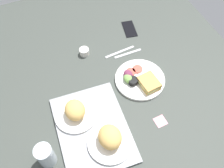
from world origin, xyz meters
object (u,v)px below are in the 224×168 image
plate_with_salad (140,80)px  cell_phone (129,29)px  serving_tray (93,129)px  fork (128,53)px  bread_plate_far (75,112)px  sticky_note (160,121)px  espresso_cup (84,52)px  knife (120,52)px  drinking_glass (46,156)px  bread_plate_near (110,139)px

plate_with_salad → cell_phone: size_ratio=1.89×
serving_tray → fork: serving_tray is taller
bread_plate_far → sticky_note: size_ratio=3.80×
serving_tray → fork: bearing=-43.6°
plate_with_salad → espresso_cup: 37.11cm
plate_with_salad → knife: 23.77cm
drinking_glass → espresso_cup: drinking_glass is taller
serving_tray → espresso_cup: espresso_cup is taller
knife → espresso_cup: bearing=-23.4°
fork → sticky_note: size_ratio=3.04×
serving_tray → bread_plate_near: bread_plate_near is taller
plate_with_salad → drinking_glass: drinking_glass is taller
cell_phone → fork: bearing=163.1°
bread_plate_far → serving_tray: bearing=-153.0°
espresso_cup → knife: (-6.60, -19.88, -1.75)cm
bread_plate_near → cell_phone: 76.98cm
bread_plate_near → plate_with_salad: bearing=-46.8°
fork → sticky_note: 46.30cm
plate_with_salad → knife: (23.67, 1.58, -1.51)cm
serving_tray → sticky_note: 33.56cm
espresso_cup → knife: bearing=-108.4°
bread_plate_far → fork: bread_plate_far is taller
serving_tray → bread_plate_near: size_ratio=2.15×
serving_tray → fork: 51.97cm
bread_plate_near → sticky_note: size_ratio=3.74×
espresso_cup → bread_plate_near: bearing=173.2°
drinking_glass → cell_phone: bearing=-47.7°
serving_tray → bread_plate_near: 11.76cm
bread_plate_near → cell_phone: size_ratio=1.45×
espresso_cup → cell_phone: bearing=-75.2°
drinking_glass → espresso_cup: (53.63, -35.31, -4.71)cm
plate_with_salad → sticky_note: (-25.51, 0.97, -1.70)cm
espresso_cup → sticky_note: 59.45cm
bread_plate_near → espresso_cup: (56.76, -6.80, -3.36)cm
cell_phone → bread_plate_near: bearing=158.7°
bread_plate_near → drinking_glass: drinking_glass is taller
sticky_note → bread_plate_near: bearing=92.1°
plate_with_salad → sticky_note: bearing=177.8°
drinking_glass → sticky_note: (-2.15, -55.80, -6.65)cm
bread_plate_near → drinking_glass: bearing=83.7°
bread_plate_near → cell_phone: (65.53, -40.08, -4.96)cm
bread_plate_far → drinking_glass: size_ratio=1.59×
bread_plate_near → espresso_cup: 57.27cm
bread_plate_near → cell_phone: bread_plate_near is taller
cell_phone → serving_tray: bearing=151.2°
serving_tray → cell_phone: serving_tray is taller
bread_plate_far → knife: bearing=-50.2°
plate_with_salad → drinking_glass: size_ratio=2.03×
bread_plate_near → knife: 57.04cm
bread_plate_near → sticky_note: (0.99, -27.29, -5.30)cm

